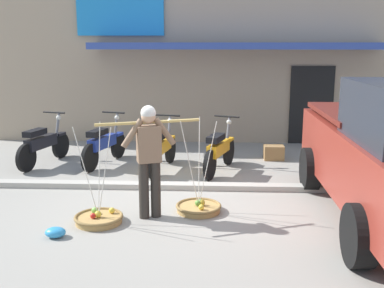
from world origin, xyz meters
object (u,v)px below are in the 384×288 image
fruit_vendor (149,154)px  motorcycle_third_in_row (161,149)px  motorcycle_end_of_row (219,150)px  wooden_crate (274,152)px  motorcycle_second_in_row (104,144)px  fruit_basket_right_side (199,207)px  plastic_litter_bag (55,232)px  motorcycle_nearest_shop (43,144)px  fruit_basket_left_side (99,218)px

fruit_vendor → motorcycle_third_in_row: 2.69m
motorcycle_end_of_row → wooden_crate: motorcycle_end_of_row is taller
motorcycle_second_in_row → fruit_basket_right_side: bearing=-52.1°
motorcycle_third_in_row → plastic_litter_bag: size_ratio=6.43×
fruit_vendor → wooden_crate: bearing=57.9°
motorcycle_second_in_row → plastic_litter_bag: bearing=-86.6°
motorcycle_nearest_shop → plastic_litter_bag: bearing=-67.8°
fruit_basket_right_side → plastic_litter_bag: 2.18m
motorcycle_nearest_shop → motorcycle_end_of_row: 3.78m
plastic_litter_bag → fruit_basket_right_side: bearing=29.3°
fruit_vendor → motorcycle_second_in_row: bearing=115.1°
fruit_basket_left_side → motorcycle_end_of_row: fruit_basket_left_side is taller
fruit_basket_left_side → wooden_crate: size_ratio=3.30×
fruit_basket_right_side → motorcycle_nearest_shop: (-3.43, 2.67, 0.38)m
fruit_basket_right_side → motorcycle_third_in_row: fruit_basket_right_side is taller
wooden_crate → motorcycle_third_in_row: bearing=-157.1°
motorcycle_nearest_shop → wooden_crate: 5.06m
motorcycle_third_in_row → motorcycle_end_of_row: bearing=-4.0°
motorcycle_nearest_shop → motorcycle_second_in_row: (1.30, 0.06, 0.00)m
motorcycle_nearest_shop → wooden_crate: (5.00, 0.71, -0.29)m
fruit_vendor → wooden_crate: 4.39m
motorcycle_nearest_shop → plastic_litter_bag: 4.06m
fruit_vendor → motorcycle_end_of_row: size_ratio=0.97×
fruit_basket_right_side → plastic_litter_bag: size_ratio=5.19×
fruit_vendor → motorcycle_nearest_shop: size_ratio=0.95×
motorcycle_second_in_row → motorcycle_nearest_shop: bearing=-177.3°
plastic_litter_bag → fruit_basket_left_side: bearing=49.6°
motorcycle_third_in_row → motorcycle_second_in_row: bearing=163.9°
motorcycle_third_in_row → motorcycle_end_of_row: same height
fruit_basket_left_side → motorcycle_second_in_row: bearing=101.8°
motorcycle_end_of_row → plastic_litter_bag: motorcycle_end_of_row is taller
motorcycle_third_in_row → wooden_crate: size_ratio=4.09×
fruit_vendor → fruit_basket_right_side: size_ratio=1.17×
motorcycle_end_of_row → motorcycle_nearest_shop: bearing=174.1°
motorcycle_second_in_row → plastic_litter_bag: motorcycle_second_in_row is taller
fruit_basket_left_side → plastic_litter_bag: bearing=-130.4°
motorcycle_end_of_row → motorcycle_third_in_row: bearing=176.0°
motorcycle_end_of_row → wooden_crate: size_ratio=3.98×
fruit_basket_right_side → wooden_crate: fruit_basket_right_side is taller
fruit_basket_right_side → fruit_vendor: bearing=-159.8°
motorcycle_nearest_shop → wooden_crate: bearing=8.1°
fruit_basket_left_side → motorcycle_third_in_row: bearing=78.4°
motorcycle_third_in_row → wooden_crate: 2.64m
motorcycle_second_in_row → motorcycle_end_of_row: bearing=-10.4°
motorcycle_second_in_row → motorcycle_third_in_row: size_ratio=0.98×
motorcycle_second_in_row → motorcycle_third_in_row: same height
motorcycle_end_of_row → plastic_litter_bag: bearing=-123.8°
wooden_crate → fruit_basket_left_side: bearing=-127.6°
fruit_basket_right_side → motorcycle_second_in_row: (-2.13, 2.73, 0.38)m
motorcycle_second_in_row → motorcycle_end_of_row: size_ratio=1.01×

